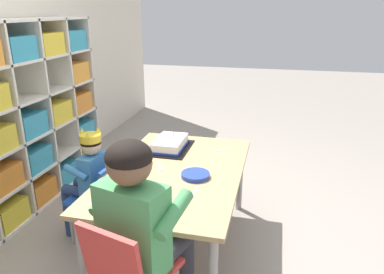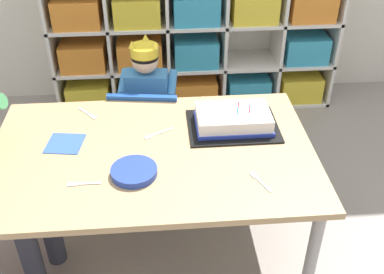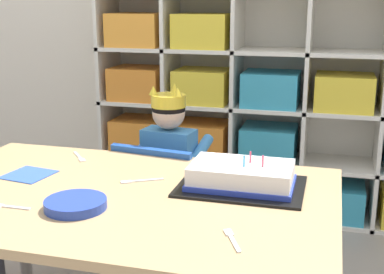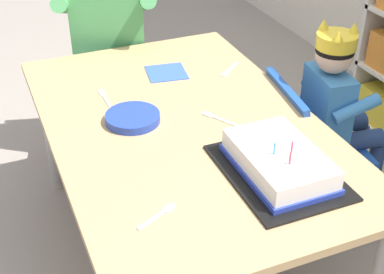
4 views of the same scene
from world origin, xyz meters
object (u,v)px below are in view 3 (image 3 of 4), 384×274
object	(u,v)px
paper_plate_stack	(76,204)
classroom_chair_blue	(163,198)
fork_beside_plate_stack	(79,157)
child_with_crown	(174,158)
fork_near_child_seat	(139,181)
activity_table	(120,210)
fork_near_cake_tray	(8,207)
birthday_cake_on_tray	(241,178)
fork_at_table_front_edge	(232,239)

from	to	relation	value
paper_plate_stack	classroom_chair_blue	bearing A→B (deg)	86.51
fork_beside_plate_stack	paper_plate_stack	bearing A→B (deg)	164.88
child_with_crown	fork_near_child_seat	world-z (taller)	child_with_crown
activity_table	fork_near_cake_tray	xyz separation A→B (m)	(-0.26, -0.19, 0.06)
child_with_crown	paper_plate_stack	distance (m)	0.77
birthday_cake_on_tray	fork_at_table_front_edge	size ratio (longest dim) A/B	3.24
paper_plate_stack	fork_at_table_front_edge	distance (m)	0.47
classroom_chair_blue	paper_plate_stack	distance (m)	0.69
child_with_crown	birthday_cake_on_tray	world-z (taller)	child_with_crown
activity_table	fork_beside_plate_stack	distance (m)	0.42
activity_table	paper_plate_stack	bearing A→B (deg)	-115.77
birthday_cake_on_tray	fork_near_cake_tray	world-z (taller)	birthday_cake_on_tray
fork_near_cake_tray	fork_near_child_seat	world-z (taller)	same
activity_table	birthday_cake_on_tray	xyz separation A→B (m)	(0.35, 0.14, 0.09)
fork_near_cake_tray	fork_beside_plate_stack	world-z (taller)	same
fork_near_child_seat	fork_at_table_front_edge	bearing A→B (deg)	-71.86
classroom_chair_blue	paper_plate_stack	bearing A→B (deg)	94.37
classroom_chair_blue	fork_near_child_seat	xyz separation A→B (m)	(0.05, -0.40, 0.21)
activity_table	fork_near_cake_tray	world-z (taller)	fork_near_cake_tray
fork_near_child_seat	classroom_chair_blue	bearing A→B (deg)	67.78
child_with_crown	fork_near_cake_tray	distance (m)	0.84
child_with_crown	fork_near_cake_tray	bearing A→B (deg)	80.92
classroom_chair_blue	fork_beside_plate_stack	bearing A→B (deg)	47.34
child_with_crown	paper_plate_stack	bearing A→B (deg)	93.87
fork_near_child_seat	fork_at_table_front_edge	world-z (taller)	same
child_with_crown	fork_near_child_seat	xyz separation A→B (m)	(0.04, -0.50, 0.07)
paper_plate_stack	fork_beside_plate_stack	size ratio (longest dim) A/B	1.62
child_with_crown	fork_at_table_front_edge	world-z (taller)	child_with_crown
fork_beside_plate_stack	fork_at_table_front_edge	xyz separation A→B (m)	(0.68, -0.52, 0.00)
classroom_chair_blue	fork_near_child_seat	distance (m)	0.45
fork_near_cake_tray	fork_near_child_seat	distance (m)	0.41
fork_at_table_front_edge	birthday_cake_on_tray	bearing A→B (deg)	161.60
fork_beside_plate_stack	fork_at_table_front_edge	distance (m)	0.86
child_with_crown	fork_beside_plate_stack	size ratio (longest dim) A/B	7.53
classroom_chair_blue	activity_table	bearing A→B (deg)	101.28
birthday_cake_on_tray	fork_near_child_seat	distance (m)	0.33
activity_table	classroom_chair_blue	xyz separation A→B (m)	(-0.03, 0.51, -0.16)
fork_at_table_front_edge	fork_near_cake_tray	bearing A→B (deg)	-117.92
fork_near_child_seat	child_with_crown	bearing A→B (deg)	64.77
fork_beside_plate_stack	fork_at_table_front_edge	size ratio (longest dim) A/B	0.90
activity_table	fork_near_child_seat	size ratio (longest dim) A/B	10.14
fork_near_cake_tray	fork_beside_plate_stack	bearing A→B (deg)	92.72
classroom_chair_blue	fork_beside_plate_stack	distance (m)	0.39
classroom_chair_blue	birthday_cake_on_tray	size ratio (longest dim) A/B	1.55
fork_near_child_seat	fork_at_table_front_edge	size ratio (longest dim) A/B	1.07
activity_table	paper_plate_stack	size ratio (longest dim) A/B	7.45
child_with_crown	birthday_cake_on_tray	size ratio (longest dim) A/B	2.09
fork_near_child_seat	fork_near_cake_tray	bearing A→B (deg)	-162.82
birthday_cake_on_tray	fork_near_child_seat	world-z (taller)	birthday_cake_on_tray
classroom_chair_blue	fork_near_child_seat	world-z (taller)	classroom_chair_blue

